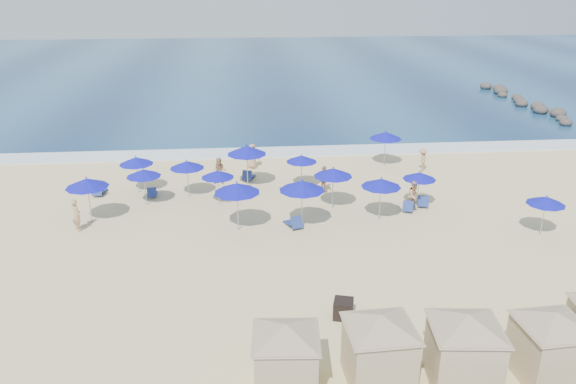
% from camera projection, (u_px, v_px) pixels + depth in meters
% --- Properties ---
extents(ground, '(160.00, 160.00, 0.00)m').
position_uv_depth(ground, '(333.00, 247.00, 26.82)').
color(ground, beige).
rests_on(ground, ground).
extents(ocean, '(160.00, 80.00, 0.06)m').
position_uv_depth(ocean, '(269.00, 68.00, 77.87)').
color(ocean, navy).
rests_on(ocean, ground).
extents(surf_line, '(160.00, 2.50, 0.08)m').
position_uv_depth(surf_line, '(299.00, 151.00, 41.20)').
color(surf_line, white).
rests_on(surf_line, ground).
extents(rock_jetty, '(2.56, 26.66, 0.96)m').
position_uv_depth(rock_jetty, '(547.00, 111.00, 51.77)').
color(rock_jetty, '#312D29').
rests_on(rock_jetty, ground).
extents(trash_bin, '(0.89, 0.89, 0.72)m').
position_uv_depth(trash_bin, '(343.00, 309.00, 21.26)').
color(trash_bin, black).
rests_on(trash_bin, ground).
extents(cabana_0, '(4.15, 4.15, 2.61)m').
position_uv_depth(cabana_0, '(286.00, 348.00, 17.19)').
color(cabana_0, tan).
rests_on(cabana_0, ground).
extents(cabana_1, '(4.33, 4.33, 2.72)m').
position_uv_depth(cabana_1, '(380.00, 340.00, 17.49)').
color(cabana_1, tan).
rests_on(cabana_1, ground).
extents(cabana_2, '(4.40, 4.40, 2.78)m').
position_uv_depth(cabana_2, '(465.00, 340.00, 17.44)').
color(cabana_2, tan).
rests_on(cabana_2, ground).
extents(cabana_3, '(4.23, 4.23, 2.66)m').
position_uv_depth(cabana_3, '(552.00, 336.00, 17.71)').
color(cabana_3, tan).
rests_on(cabana_3, ground).
extents(umbrella_0, '(2.01, 2.01, 2.29)m').
position_uv_depth(umbrella_0, '(136.00, 161.00, 32.90)').
color(umbrella_0, '#A5A8AD').
rests_on(umbrella_0, ground).
extents(umbrella_1, '(2.22, 2.22, 2.53)m').
position_uv_depth(umbrella_1, '(87.00, 183.00, 28.81)').
color(umbrella_1, '#A5A8AD').
rests_on(umbrella_1, ground).
extents(umbrella_2, '(1.93, 1.93, 2.20)m').
position_uv_depth(umbrella_2, '(143.00, 173.00, 31.11)').
color(umbrella_2, '#A5A8AD').
rests_on(umbrella_2, ground).
extents(umbrella_3, '(2.33, 2.33, 2.65)m').
position_uv_depth(umbrella_3, '(237.00, 188.00, 27.84)').
color(umbrella_3, '#A5A8AD').
rests_on(umbrella_3, ground).
extents(umbrella_4, '(2.00, 2.00, 2.28)m').
position_uv_depth(umbrella_4, '(187.00, 165.00, 32.26)').
color(umbrella_4, '#A5A8AD').
rests_on(umbrella_4, ground).
extents(umbrella_5, '(1.85, 1.85, 2.10)m').
position_uv_depth(umbrella_5, '(218.00, 174.00, 31.19)').
color(umbrella_5, '#A5A8AD').
rests_on(umbrella_5, ground).
extents(umbrella_6, '(2.34, 2.34, 2.66)m').
position_uv_depth(umbrella_6, '(302.00, 186.00, 28.11)').
color(umbrella_6, '#A5A8AD').
rests_on(umbrella_6, ground).
extents(umbrella_7, '(1.88, 1.88, 2.14)m').
position_uv_depth(umbrella_7, '(302.00, 159.00, 33.69)').
color(umbrella_7, '#A5A8AD').
rests_on(umbrella_7, ground).
extents(umbrella_8, '(2.11, 2.11, 2.40)m').
position_uv_depth(umbrella_8, '(381.00, 183.00, 29.14)').
color(umbrella_8, '#A5A8AD').
rests_on(umbrella_8, ground).
extents(umbrella_9, '(2.16, 2.16, 2.46)m').
position_uv_depth(umbrella_9, '(386.00, 135.00, 37.52)').
color(umbrella_9, '#A5A8AD').
rests_on(umbrella_9, ground).
extents(umbrella_10, '(1.86, 1.86, 2.11)m').
position_uv_depth(umbrella_10, '(420.00, 176.00, 30.89)').
color(umbrella_10, '#A5A8AD').
rests_on(umbrella_10, ground).
extents(umbrella_11, '(1.87, 1.87, 2.13)m').
position_uv_depth(umbrella_11, '(546.00, 200.00, 27.48)').
color(umbrella_11, '#A5A8AD').
rests_on(umbrella_11, ground).
extents(umbrella_12, '(2.39, 2.39, 2.72)m').
position_uv_depth(umbrella_12, '(247.00, 150.00, 33.60)').
color(umbrella_12, '#A5A8AD').
rests_on(umbrella_12, ground).
extents(umbrella_13, '(2.14, 2.14, 2.44)m').
position_uv_depth(umbrella_13, '(333.00, 172.00, 30.59)').
color(umbrella_13, '#A5A8AD').
rests_on(umbrella_13, ground).
extents(beach_chair_0, '(0.67, 1.38, 0.74)m').
position_uv_depth(beach_chair_0, '(99.00, 191.00, 33.10)').
color(beach_chair_0, navy).
rests_on(beach_chair_0, ground).
extents(beach_chair_1, '(0.64, 1.24, 0.66)m').
position_uv_depth(beach_chair_1, '(152.00, 193.00, 32.90)').
color(beach_chair_1, navy).
rests_on(beach_chair_1, ground).
extents(beach_chair_2, '(0.93, 1.44, 0.73)m').
position_uv_depth(beach_chair_2, '(248.00, 176.00, 35.56)').
color(beach_chair_2, navy).
rests_on(beach_chair_2, ground).
extents(beach_chair_3, '(0.97, 1.45, 0.73)m').
position_uv_depth(beach_chair_3, '(294.00, 223.00, 28.87)').
color(beach_chair_3, navy).
rests_on(beach_chair_3, ground).
extents(beach_chair_4, '(1.04, 1.39, 0.70)m').
position_uv_depth(beach_chair_4, '(409.00, 207.00, 30.91)').
color(beach_chair_4, navy).
rests_on(beach_chair_4, ground).
extents(beach_chair_5, '(0.93, 1.43, 0.73)m').
position_uv_depth(beach_chair_5, '(423.00, 202.00, 31.56)').
color(beach_chair_5, navy).
rests_on(beach_chair_5, ground).
extents(beachgoer_0, '(0.69, 0.74, 1.70)m').
position_uv_depth(beachgoer_0, '(76.00, 215.00, 28.32)').
color(beachgoer_0, tan).
rests_on(beachgoer_0, ground).
extents(beachgoer_1, '(0.95, 0.81, 1.70)m').
position_uv_depth(beachgoer_1, '(220.00, 171.00, 34.62)').
color(beachgoer_1, tan).
rests_on(beachgoer_1, ground).
extents(beachgoer_2, '(0.80, 1.05, 1.66)m').
position_uv_depth(beachgoer_2, '(324.00, 179.00, 33.34)').
color(beachgoer_2, tan).
rests_on(beachgoer_2, ground).
extents(beachgoer_3, '(0.92, 1.17, 1.59)m').
position_uv_depth(beachgoer_3, '(422.00, 160.00, 36.80)').
color(beachgoer_3, tan).
rests_on(beachgoer_3, ground).
extents(beachgoer_4, '(0.94, 0.75, 1.67)m').
position_uv_depth(beachgoer_4, '(253.00, 156.00, 37.50)').
color(beachgoer_4, tan).
rests_on(beachgoer_4, ground).
extents(beachgoer_5, '(1.03, 0.92, 1.75)m').
position_uv_depth(beachgoer_5, '(414.00, 196.00, 30.68)').
color(beachgoer_5, tan).
rests_on(beachgoer_5, ground).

